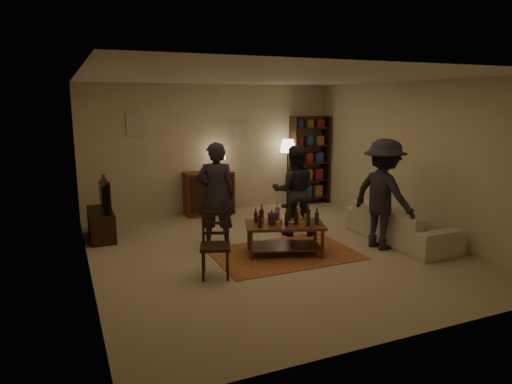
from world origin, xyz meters
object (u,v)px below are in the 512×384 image
bookshelf (309,159)px  dresser (209,192)px  person_by_sofa (383,194)px  person_left (216,195)px  tv_stand (101,217)px  sofa (400,224)px  dining_chair (215,242)px  floor_lamp (288,150)px  person_right (294,191)px  coffee_table (285,227)px

bookshelf → dresser: bearing=-178.4°
dresser → person_by_sofa: bearing=-59.8°
dresser → person_left: 2.19m
tv_stand → sofa: tv_stand is taller
dining_chair → bookshelf: bearing=63.9°
floor_lamp → sofa: bearing=-79.2°
person_left → person_by_sofa: bearing=173.2°
person_left → person_right: size_ratio=1.08×
person_right → person_by_sofa: 1.56m
floor_lamp → person_by_sofa: (0.08, -3.19, -0.39)m
dresser → person_right: person_right is taller
bookshelf → person_by_sofa: bookshelf is taller
tv_stand → person_right: (3.18, -1.12, 0.41)m
person_right → person_by_sofa: person_by_sofa is taller
sofa → floor_lamp: bearing=10.8°
bookshelf → sofa: (-0.05, -3.18, -0.73)m
dining_chair → bookshelf: 4.85m
coffee_table → person_by_sofa: person_by_sofa is taller
person_right → dining_chair: bearing=56.0°
person_left → person_right: person_left is taller
floor_lamp → person_right: 2.21m
coffee_table → bookshelf: size_ratio=0.67×
coffee_table → dresser: (-0.29, 2.92, 0.04)m
dresser → person_by_sofa: size_ratio=0.77×
dining_chair → person_by_sofa: bearing=20.6°
dining_chair → tv_stand: tv_stand is taller
coffee_table → floor_lamp: (1.52, 2.86, 0.85)m
person_left → coffee_table: bearing=153.8°
dresser → sofa: 3.93m
tv_stand → sofa: bearing=-25.3°
person_by_sofa → bookshelf: bearing=-20.7°
sofa → dining_chair: bearing=93.8°
person_left → person_by_sofa: size_ratio=0.97×
coffee_table → dining_chair: dining_chair is taller
bookshelf → person_by_sofa: (-0.55, -3.32, -0.15)m
coffee_table → bookshelf: 3.73m
dresser → person_right: size_ratio=0.85×
dresser → dining_chair: bearing=-106.3°
tv_stand → person_left: 2.13m
dresser → bookshelf: 2.50m
person_right → person_left: bearing=23.8°
dining_chair → person_left: (0.43, 1.25, 0.38)m
coffee_table → person_by_sofa: size_ratio=0.76×
bookshelf → sofa: size_ratio=0.97×
coffee_table → person_left: size_ratio=0.79×
tv_stand → person_right: 3.40m
person_by_sofa → person_right: bearing=26.9°
floor_lamp → sofa: (0.58, -3.05, -0.98)m
dresser → person_right: bearing=-65.5°
tv_stand → floor_lamp: 4.25m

